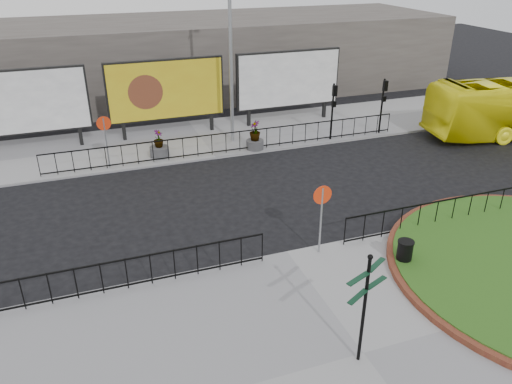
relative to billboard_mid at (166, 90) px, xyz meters
name	(u,v)px	position (x,y,z in m)	size (l,w,h in m)	color
ground	(287,254)	(1.50, -12.97, -2.60)	(90.00, 90.00, 0.00)	black
pavement_near	(363,355)	(1.50, -17.97, -2.54)	(30.00, 10.00, 0.12)	gray
pavement_far	(201,138)	(1.50, -0.97, -2.54)	(44.00, 6.00, 0.12)	gray
railing_near_left	(102,279)	(-4.50, -13.27, -1.93)	(10.00, 0.10, 1.10)	black
railing_near_right	(453,210)	(8.00, -13.27, -1.93)	(9.00, 0.10, 1.10)	black
railing_far	(233,142)	(2.50, -3.67, -1.93)	(18.00, 0.10, 1.10)	black
speed_sign_far	(105,131)	(-3.50, -3.57, -0.68)	(0.64, 0.07, 2.47)	gray
speed_sign_near	(322,205)	(2.50, -13.37, -0.68)	(0.64, 0.07, 2.47)	gray
billboard_left	(22,103)	(-7.00, 0.00, 0.00)	(6.20, 0.31, 4.10)	black
billboard_mid	(166,90)	(0.00, 0.00, 0.00)	(6.20, 0.31, 4.10)	black
billboard_right	(288,80)	(7.00, 0.00, 0.00)	(6.20, 0.31, 4.10)	black
lamp_post	(231,50)	(3.01, -1.97, 2.23)	(0.74, 0.18, 9.23)	gray
signal_pole_a	(333,103)	(8.00, -3.63, -0.50)	(0.22, 0.26, 3.00)	black
signal_pole_b	(383,98)	(11.00, -3.63, -0.50)	(0.22, 0.26, 3.00)	black
building_backdrop	(164,58)	(1.50, 9.03, -0.10)	(40.00, 10.00, 5.00)	#5D5651
fingerpost_sign	(365,299)	(1.26, -18.10, -0.61)	(1.39, 0.83, 3.10)	black
litter_bin	(405,253)	(4.74, -14.95, -2.04)	(0.53, 0.53, 0.88)	black
planter_a	(159,148)	(-1.05, -2.95, -2.03)	(0.93, 0.93, 1.33)	#4C4C4F
planter_c	(255,138)	(3.70, -3.57, -1.90)	(0.88, 0.88, 1.47)	#4C4C4F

